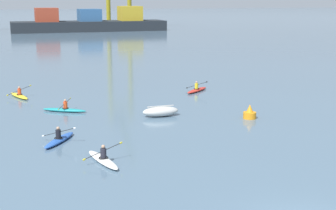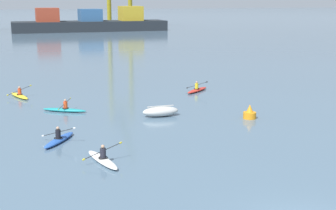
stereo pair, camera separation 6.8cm
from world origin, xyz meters
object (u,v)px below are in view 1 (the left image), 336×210
(capsized_dinghy, at_px, (161,111))
(kayak_white, at_px, (103,159))
(kayak_blue, at_px, (59,139))
(channel_buoy, at_px, (250,113))
(container_barge, at_px, (90,23))
(kayak_teal, at_px, (64,109))
(kayak_red, at_px, (197,90))
(kayak_yellow, at_px, (19,95))

(capsized_dinghy, bearing_deg, kayak_white, -124.11)
(kayak_blue, bearing_deg, channel_buoy, 7.01)
(container_barge, bearing_deg, capsized_dinghy, -96.55)
(capsized_dinghy, height_order, kayak_blue, kayak_blue)
(kayak_white, bearing_deg, channel_buoy, 27.47)
(kayak_teal, relative_size, kayak_white, 0.93)
(container_barge, distance_m, kayak_teal, 92.82)
(channel_buoy, bearing_deg, capsized_dinghy, 155.54)
(kayak_blue, xyz_separation_m, kayak_red, (13.40, 12.09, 0.00))
(kayak_teal, bearing_deg, kayak_blue, -98.78)
(kayak_yellow, distance_m, kayak_teal, 7.26)
(channel_buoy, bearing_deg, kayak_white, -152.53)
(kayak_red, bearing_deg, kayak_blue, -137.96)
(kayak_yellow, xyz_separation_m, kayak_red, (15.20, -2.29, -0.00))
(capsized_dinghy, bearing_deg, kayak_teal, 150.43)
(kayak_white, bearing_deg, kayak_teal, 92.45)
(kayak_blue, bearing_deg, kayak_yellow, 97.12)
(container_barge, relative_size, kayak_blue, 12.30)
(container_barge, relative_size, channel_buoy, 39.09)
(kayak_yellow, xyz_separation_m, kayak_blue, (1.80, -14.38, -0.00))
(container_barge, bearing_deg, kayak_red, -93.27)
(container_barge, relative_size, capsized_dinghy, 15.00)
(capsized_dinghy, xyz_separation_m, kayak_blue, (-7.49, -4.20, -0.18))
(channel_buoy, xyz_separation_m, kayak_blue, (-13.16, -1.62, -0.19))
(kayak_yellow, height_order, kayak_teal, kayak_yellow)
(kayak_yellow, distance_m, kayak_white, 19.03)
(capsized_dinghy, height_order, kayak_teal, kayak_teal)
(kayak_blue, bearing_deg, capsized_dinghy, 29.26)
(kayak_yellow, bearing_deg, kayak_teal, -65.63)
(kayak_yellow, relative_size, kayak_red, 1.15)
(kayak_teal, height_order, kayak_white, kayak_white)
(kayak_white, bearing_deg, kayak_blue, 111.63)
(kayak_yellow, bearing_deg, kayak_blue, -82.88)
(capsized_dinghy, distance_m, kayak_teal, 7.24)
(channel_buoy, xyz_separation_m, kayak_yellow, (-14.95, 12.76, -0.19))
(kayak_blue, bearing_deg, kayak_red, 42.04)
(channel_buoy, xyz_separation_m, kayak_red, (0.25, 10.47, -0.19))
(kayak_red, relative_size, kayak_teal, 0.92)
(kayak_yellow, relative_size, kayak_teal, 1.06)
(container_barge, xyz_separation_m, kayak_white, (-16.65, -103.29, -1.95))
(capsized_dinghy, relative_size, kayak_white, 0.76)
(kayak_red, xyz_separation_m, kayak_white, (-11.69, -16.42, 0.00))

